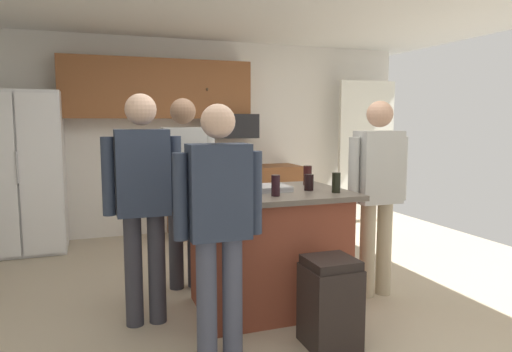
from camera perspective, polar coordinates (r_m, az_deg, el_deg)
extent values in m
plane|color=#B7A88E|center=(4.04, -0.12, -15.33)|extent=(7.04, 7.04, 0.00)
cube|color=white|center=(6.45, -8.51, 4.76)|extent=(6.40, 0.10, 2.60)
cube|color=white|center=(7.08, 13.35, 3.21)|extent=(0.90, 0.06, 2.00)
cube|color=brown|center=(6.20, -11.94, 10.39)|extent=(2.40, 0.35, 0.75)
sphere|color=#4C3823|center=(6.12, -6.02, 10.55)|extent=(0.04, 0.04, 0.04)
cube|color=brown|center=(6.37, -2.51, -2.88)|extent=(1.80, 0.60, 0.90)
sphere|color=#4C3823|center=(6.23, 2.32, -3.11)|extent=(0.04, 0.04, 0.04)
cube|color=white|center=(6.00, -26.74, 0.42)|extent=(0.90, 0.70, 1.86)
cube|color=white|center=(5.61, -24.91, 0.12)|extent=(0.43, 0.04, 1.78)
cylinder|color=#B2B2B7|center=(5.60, -27.28, 0.94)|extent=(0.02, 0.02, 0.35)
cube|color=black|center=(6.30, -2.61, 6.15)|extent=(0.56, 0.40, 0.32)
cube|color=brown|center=(3.82, 1.54, -9.33)|extent=(1.12, 0.81, 0.92)
cube|color=#60564C|center=(3.71, 1.56, -2.19)|extent=(1.26, 0.95, 0.04)
cylinder|color=#383842|center=(4.30, -9.80, -8.17)|extent=(0.13, 0.13, 0.84)
cylinder|color=#383842|center=(4.33, -7.56, -8.02)|extent=(0.13, 0.13, 0.84)
cube|color=#B7B7B2|center=(4.19, -8.86, 1.62)|extent=(0.38, 0.22, 0.63)
sphere|color=#8C664C|center=(4.17, -8.97, 7.87)|extent=(0.23, 0.23, 0.23)
cylinder|color=#B7B7B2|center=(4.15, -12.11, 1.25)|extent=(0.09, 0.09, 0.56)
cylinder|color=#B7B7B2|center=(4.24, -5.67, 1.48)|extent=(0.09, 0.09, 0.56)
cylinder|color=#4C5166|center=(3.05, -6.08, -14.90)|extent=(0.13, 0.13, 0.79)
cylinder|color=#4C5166|center=(3.09, -2.91, -14.57)|extent=(0.13, 0.13, 0.79)
cube|color=#2D384C|center=(2.89, -4.61, -1.90)|extent=(0.38, 0.22, 0.59)
sphere|color=beige|center=(2.86, -4.69, 6.71)|extent=(0.21, 0.21, 0.21)
cylinder|color=#2D384C|center=(2.84, -9.29, -2.53)|extent=(0.09, 0.09, 0.53)
cylinder|color=#2D384C|center=(2.96, -0.12, -2.06)|extent=(0.09, 0.09, 0.53)
cylinder|color=#383842|center=(3.62, -14.80, -11.20)|extent=(0.13, 0.13, 0.83)
cylinder|color=#383842|center=(3.63, -12.08, -11.04)|extent=(0.13, 0.13, 0.83)
cube|color=#2D384C|center=(3.47, -13.76, 0.42)|extent=(0.38, 0.22, 0.63)
sphere|color=beige|center=(3.45, -13.98, 7.95)|extent=(0.23, 0.23, 0.23)
cylinder|color=#2D384C|center=(3.46, -17.71, -0.05)|extent=(0.09, 0.09, 0.56)
cylinder|color=#2D384C|center=(3.51, -9.85, 0.26)|extent=(0.09, 0.09, 0.56)
cylinder|color=tan|center=(4.17, 13.50, -8.84)|extent=(0.13, 0.13, 0.82)
cylinder|color=tan|center=(4.26, 15.44, -8.55)|extent=(0.13, 0.13, 0.82)
cube|color=#B7B7B2|center=(4.08, 14.78, 1.06)|extent=(0.38, 0.22, 0.62)
sphere|color=tan|center=(4.07, 14.97, 7.36)|extent=(0.22, 0.22, 0.22)
cylinder|color=#B7B7B2|center=(3.96, 11.90, 0.68)|extent=(0.09, 0.09, 0.55)
cylinder|color=#B7B7B2|center=(4.23, 17.45, 0.89)|extent=(0.09, 0.09, 0.55)
cylinder|color=black|center=(3.68, 9.82, -0.80)|extent=(0.07, 0.07, 0.16)
cylinder|color=black|center=(3.46, 2.42, -1.17)|extent=(0.07, 0.07, 0.16)
cylinder|color=black|center=(3.77, 6.51, -0.78)|extent=(0.08, 0.08, 0.13)
cylinder|color=black|center=(3.87, -3.35, -0.48)|extent=(0.07, 0.07, 0.14)
cylinder|color=black|center=(4.09, 6.35, 0.09)|extent=(0.07, 0.07, 0.17)
cube|color=#B7B7BC|center=(3.72, 0.59, -1.69)|extent=(0.44, 0.30, 0.02)
cube|color=#A8A8AD|center=(3.72, 0.59, -1.39)|extent=(0.44, 0.30, 0.02)
cube|color=black|center=(3.29, 9.06, -15.51)|extent=(0.34, 0.34, 0.55)
cube|color=black|center=(3.19, 9.16, -10.43)|extent=(0.32, 0.32, 0.06)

